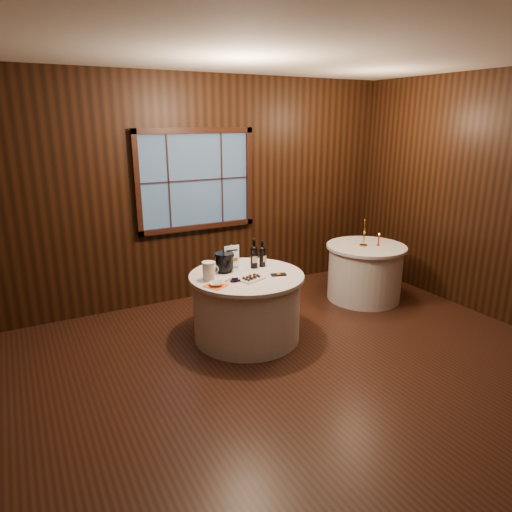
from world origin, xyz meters
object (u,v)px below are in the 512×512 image
grape_bunch (235,279)px  cracker_bowl (216,284)px  sign_stand (232,261)px  ice_bucket (224,262)px  chocolate_plate (252,278)px  glass_pitcher (209,271)px  side_table (365,272)px  port_bottle_left (254,255)px  brass_candlestick (364,236)px  port_bottle_right (262,255)px  red_candle (379,241)px  main_table (247,306)px  chocolate_box (279,275)px

grape_bunch → cracker_bowl: bearing=-171.7°
sign_stand → cracker_bowl: sign_stand is taller
ice_bucket → chocolate_plate: 0.42m
ice_bucket → glass_pitcher: 0.31m
side_table → cracker_bowl: 2.52m
chocolate_plate → port_bottle_left: bearing=58.2°
brass_candlestick → cracker_bowl: bearing=-168.8°
sign_stand → port_bottle_left: (0.24, -0.09, 0.05)m
port_bottle_left → grape_bunch: size_ratio=1.88×
side_table → sign_stand: (-2.06, -0.04, 0.48)m
ice_bucket → brass_candlestick: size_ratio=0.58×
port_bottle_right → glass_pitcher: bearing=169.6°
cracker_bowl → red_candle: (2.57, 0.39, 0.05)m
port_bottle_right → red_candle: 1.83m
side_table → grape_bunch: 2.30m
chocolate_plate → red_candle: (2.16, 0.39, 0.05)m
glass_pitcher → main_table: bearing=-0.4°
grape_bunch → sign_stand: bearing=68.4°
side_table → port_bottle_right: 1.79m
grape_bunch → glass_pitcher: glass_pitcher is taller
grape_bunch → brass_candlestick: brass_candlestick is taller
port_bottle_right → ice_bucket: 0.47m
ice_bucket → chocolate_plate: (0.14, -0.38, -0.10)m
side_table → sign_stand: bearing=-178.9°
main_table → red_candle: size_ratio=7.26×
glass_pitcher → red_candle: size_ratio=1.14×
sign_stand → port_bottle_left: port_bottle_left is taller
port_bottle_right → grape_bunch: (-0.51, -0.31, -0.11)m
brass_candlestick → main_table: bearing=-171.3°
port_bottle_left → sign_stand: bearing=172.0°
main_table → chocolate_plate: (-0.03, -0.18, 0.40)m
chocolate_plate → grape_bunch: bearing=168.2°
red_candle → grape_bunch: bearing=-171.4°
sign_stand → glass_pitcher: 0.44m
port_bottle_left → red_candle: port_bottle_left is taller
glass_pitcher → red_candle: (2.56, 0.18, -0.03)m
glass_pitcher → brass_candlestick: bearing=10.2°
brass_candlestick → side_table: bearing=4.4°
side_table → port_bottle_right: size_ratio=3.46×
port_bottle_right → brass_candlestick: (1.65, 0.13, 0.00)m
chocolate_box → main_table: bearing=161.4°
port_bottle_left → brass_candlestick: (1.76, 0.13, -0.01)m
cracker_bowl → brass_candlestick: brass_candlestick is taller
ice_bucket → glass_pitcher: ice_bucket is taller
grape_bunch → glass_pitcher: 0.29m
port_bottle_left → grape_bunch: (-0.40, -0.31, -0.13)m
port_bottle_right → ice_bucket: bearing=155.0°
cracker_bowl → chocolate_plate: bearing=-0.7°
ice_bucket → side_table: bearing=2.6°
grape_bunch → cracker_bowl: (-0.23, -0.03, 0.00)m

